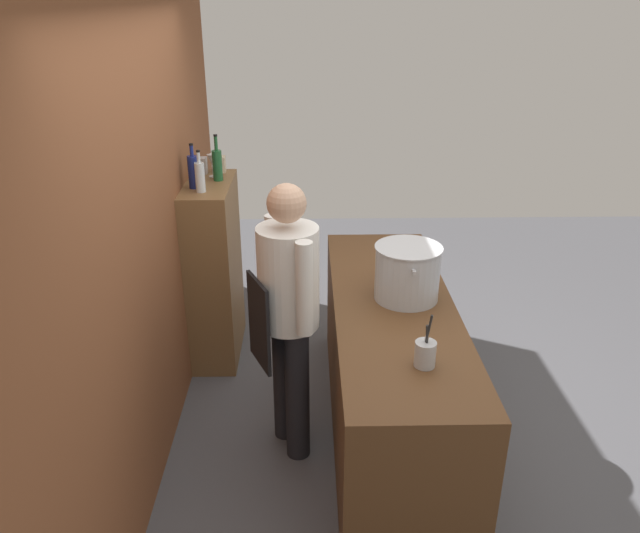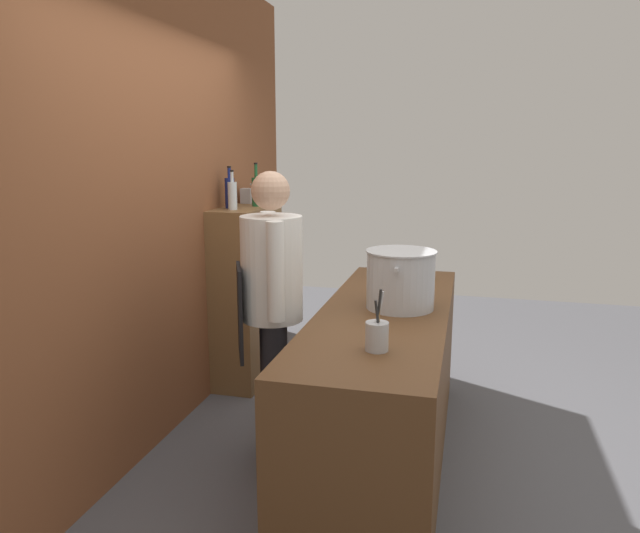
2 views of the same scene
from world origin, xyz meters
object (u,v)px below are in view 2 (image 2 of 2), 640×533
utensil_crock (377,335)px  butter_jar (429,276)px  stockpot_large (401,279)px  wine_bottle_green (256,191)px  wine_bottle_clear (232,195)px  spice_tin_cream (264,196)px  wine_glass_tall (254,190)px  chef (271,298)px  spice_tin_silver (247,196)px  wine_bottle_cobalt (230,192)px

utensil_crock → butter_jar: (1.46, -0.13, -0.04)m
stockpot_large → wine_bottle_green: bearing=50.8°
wine_bottle_clear → spice_tin_cream: (0.49, -0.06, -0.05)m
butter_jar → wine_glass_tall: (0.33, 1.36, 0.53)m
chef → butter_jar: bearing=115.8°
wine_bottle_green → wine_bottle_clear: bearing=163.9°
stockpot_large → wine_bottle_clear: size_ratio=1.60×
utensil_crock → spice_tin_silver: size_ratio=2.42×
wine_bottle_green → wine_glass_tall: 0.10m
utensil_crock → wine_bottle_clear: size_ratio=1.02×
chef → wine_glass_tall: size_ratio=10.15×
stockpot_large → wine_bottle_cobalt: 1.61m
stockpot_large → utensil_crock: 0.73m
stockpot_large → spice_tin_silver: size_ratio=3.82×
utensil_crock → wine_bottle_cobalt: (1.52, 1.32, 0.49)m
wine_glass_tall → spice_tin_cream: (0.13, -0.03, -0.06)m
wine_bottle_cobalt → spice_tin_silver: 0.37m
chef → butter_jar: size_ratio=20.90×
wine_glass_tall → spice_tin_silver: wine_glass_tall is taller
chef → wine_glass_tall: 1.48m
wine_bottle_clear → wine_bottle_cobalt: (0.09, 0.06, 0.01)m
wine_bottle_clear → stockpot_large: bearing=-119.0°
stockpot_large → wine_glass_tall: wine_glass_tall is taller
wine_bottle_clear → utensil_crock: bearing=-138.5°
utensil_crock → spice_tin_silver: bearing=35.2°
utensil_crock → spice_tin_cream: spice_tin_cream is taller
wine_bottle_clear → wine_bottle_cobalt: bearing=32.5°
butter_jar → wine_bottle_cobalt: bearing=87.6°
wine_glass_tall → stockpot_large: bearing=-130.6°
wine_bottle_clear → wine_bottle_cobalt: size_ratio=0.92×
wine_bottle_green → wine_bottle_cobalt: bearing=143.0°
spice_tin_silver → spice_tin_cream: bearing=-75.4°
butter_jar → spice_tin_silver: 1.60m
utensil_crock → wine_bottle_cobalt: wine_bottle_cobalt is taller
wine_bottle_green → spice_tin_cream: bearing=4.3°
chef → butter_jar: (0.94, -0.80, -0.04)m
wine_glass_tall → spice_tin_silver: (0.09, 0.10, -0.06)m
wine_glass_tall → utensil_crock: bearing=-145.5°
wine_bottle_green → spice_tin_silver: 0.24m
wine_bottle_clear → wine_glass_tall: wine_bottle_clear is taller
chef → wine_glass_tall: (1.27, 0.56, 0.49)m
utensil_crock → wine_bottle_clear: bearing=41.5°
stockpot_large → spice_tin_cream: size_ratio=3.83×
wine_bottle_clear → spice_tin_silver: bearing=8.5°
chef → utensil_crock: size_ratio=5.83×
stockpot_large → wine_glass_tall: (1.08, 1.25, 0.39)m
butter_jar → utensil_crock: bearing=175.0°
utensil_crock → butter_jar: utensil_crock is taller
butter_jar → spice_tin_cream: (0.46, 1.33, 0.47)m
utensil_crock → spice_tin_cream: bearing=32.0°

